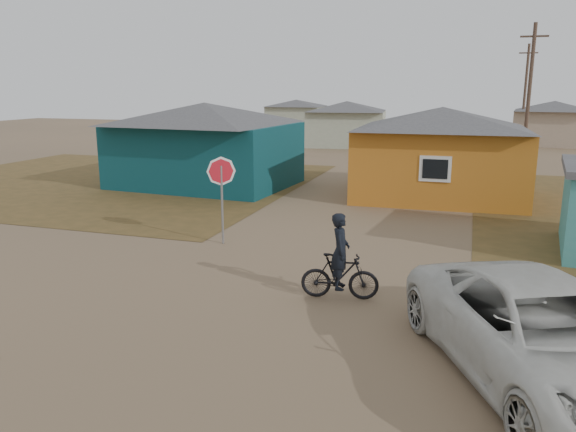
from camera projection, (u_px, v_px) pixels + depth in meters
The scene contains 12 objects.
ground at pixel (283, 304), 12.54m from camera, with size 120.00×120.00×0.00m, color #7B6147.
grass_nw at pixel (106, 181), 28.82m from camera, with size 20.00×18.00×0.00m, color brown.
house_teal at pixel (206, 143), 27.16m from camera, with size 8.93×7.08×4.00m.
house_yellow at pixel (440, 151), 24.30m from camera, with size 7.72×6.76×3.90m.
house_pale_west at pixel (347, 123), 45.43m from camera, with size 7.04×6.15×3.60m.
house_beige_east at pixel (553, 122), 46.14m from camera, with size 6.95×6.05×3.60m.
house_pale_north at pixel (296, 116), 58.98m from camera, with size 6.28×5.81×3.40m.
utility_pole_near at pixel (529, 98), 30.01m from camera, with size 1.40×0.20×8.00m.
utility_pole_far at pixel (525, 94), 44.53m from camera, with size 1.40×0.20×8.00m.
stop_sign at pixel (221, 181), 16.93m from camera, with size 0.87×0.21×2.70m.
cyclist at pixel (340, 268), 12.72m from camera, with size 1.83×0.79×2.00m.
vehicle at pixel (546, 335), 9.00m from camera, with size 2.82×6.12×1.70m, color silver.
Camera 1 is at (3.77, -11.16, 4.75)m, focal length 35.00 mm.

